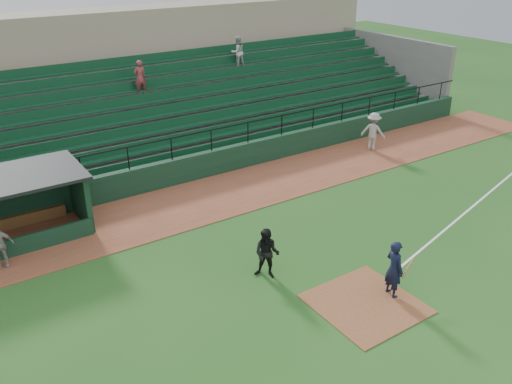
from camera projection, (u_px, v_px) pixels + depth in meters
ground at (343, 288)px, 16.85m from camera, size 90.00×90.00×0.00m
warning_track at (217, 196)px, 22.86m from camera, size 40.00×4.00×0.03m
home_plate_dirt at (365, 304)px, 16.09m from camera, size 3.00×3.00×0.03m
foul_line at (469, 209)px, 21.75m from camera, size 17.49×4.44×0.01m
stadium_structure at (137, 100)px, 28.23m from camera, size 38.00×13.08×6.40m
batter_at_plate at (394, 269)px, 16.12m from camera, size 1.07×0.75×1.90m
umpire at (267, 254)px, 17.06m from camera, size 1.05×1.07×1.74m
runner at (373, 131)px, 27.50m from camera, size 1.27×1.49×1.99m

